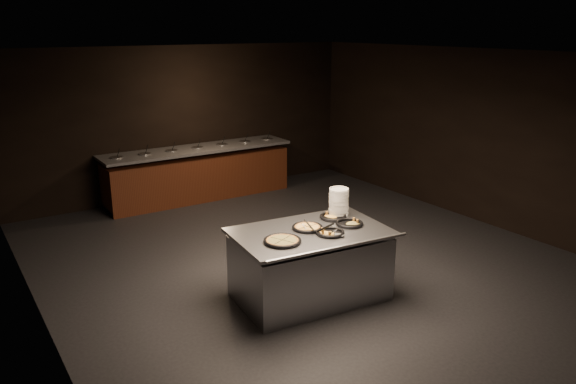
# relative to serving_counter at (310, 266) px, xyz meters

# --- Properties ---
(room) EXTENTS (7.02, 8.02, 2.92)m
(room) POSITION_rel_serving_counter_xyz_m (0.60, 1.02, 1.03)
(room) COLOR black
(room) RESTS_ON ground
(salad_bar) EXTENTS (3.70, 0.83, 1.18)m
(salad_bar) POSITION_rel_serving_counter_xyz_m (0.60, 4.58, 0.02)
(salad_bar) COLOR #512513
(salad_bar) RESTS_ON ground
(serving_counter) EXTENTS (1.95, 1.36, 0.88)m
(serving_counter) POSITION_rel_serving_counter_xyz_m (0.00, 0.00, 0.00)
(serving_counter) COLOR silver
(serving_counter) RESTS_ON ground
(plate_stack) EXTENTS (0.25, 0.25, 0.35)m
(plate_stack) POSITION_rel_serving_counter_xyz_m (0.65, 0.28, 0.64)
(plate_stack) COLOR silver
(plate_stack) RESTS_ON serving_counter
(pan_veggie_whole) EXTENTS (0.44, 0.44, 0.04)m
(pan_veggie_whole) POSITION_rel_serving_counter_xyz_m (-0.49, -0.14, 0.48)
(pan_veggie_whole) COLOR black
(pan_veggie_whole) RESTS_ON serving_counter
(pan_cheese_whole) EXTENTS (0.38, 0.38, 0.04)m
(pan_cheese_whole) POSITION_rel_serving_counter_xyz_m (0.00, 0.07, 0.48)
(pan_cheese_whole) COLOR black
(pan_cheese_whole) RESTS_ON serving_counter
(pan_cheese_slices_a) EXTENTS (0.35, 0.35, 0.04)m
(pan_cheese_slices_a) POSITION_rel_serving_counter_xyz_m (0.51, 0.21, 0.48)
(pan_cheese_slices_a) COLOR black
(pan_cheese_slices_a) RESTS_ON serving_counter
(pan_cheese_slices_b) EXTENTS (0.34, 0.34, 0.04)m
(pan_cheese_slices_b) POSITION_rel_serving_counter_xyz_m (0.13, -0.22, 0.48)
(pan_cheese_slices_b) COLOR black
(pan_cheese_slices_b) RESTS_ON serving_counter
(pan_veggie_slices) EXTENTS (0.34, 0.34, 0.04)m
(pan_veggie_slices) POSITION_rel_serving_counter_xyz_m (0.52, -0.10, 0.48)
(pan_veggie_slices) COLOR black
(pan_veggie_slices) RESTS_ON serving_counter
(server_left) EXTENTS (0.11, 0.30, 0.14)m
(server_left) POSITION_rel_serving_counter_xyz_m (-0.06, -0.00, 0.53)
(server_left) COLOR silver
(server_left) RESTS_ON serving_counter
(server_right) EXTENTS (0.28, 0.27, 0.17)m
(server_right) POSITION_rel_serving_counter_xyz_m (0.08, -0.27, 0.54)
(server_right) COLOR silver
(server_right) RESTS_ON serving_counter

